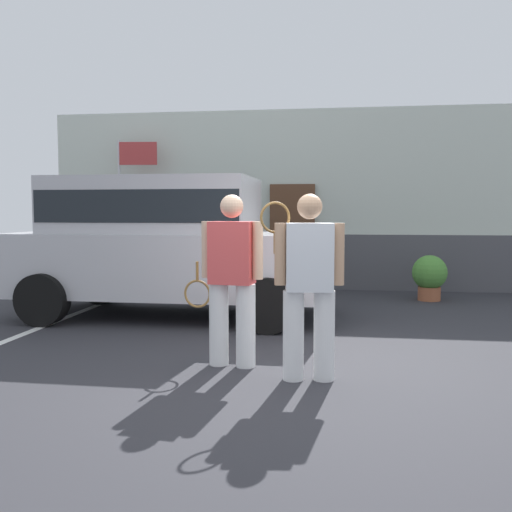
{
  "coord_description": "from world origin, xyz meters",
  "views": [
    {
      "loc": [
        0.45,
        -5.26,
        1.56
      ],
      "look_at": [
        -0.47,
        1.2,
        1.05
      ],
      "focal_mm": 40.09,
      "sensor_mm": 36.0,
      "label": 1
    }
  ],
  "objects_px": {
    "tennis_player_man": "(232,278)",
    "potted_plant_by_porch": "(430,275)",
    "flag_pole": "(129,186)",
    "tennis_player_woman": "(309,284)",
    "parked_suv": "(165,240)"
  },
  "relations": [
    {
      "from": "potted_plant_by_porch",
      "to": "flag_pole",
      "type": "bearing_deg",
      "value": 172.51
    },
    {
      "from": "parked_suv",
      "to": "flag_pole",
      "type": "bearing_deg",
      "value": 120.34
    },
    {
      "from": "tennis_player_woman",
      "to": "potted_plant_by_porch",
      "type": "height_order",
      "value": "tennis_player_woman"
    },
    {
      "from": "tennis_player_woman",
      "to": "potted_plant_by_porch",
      "type": "distance_m",
      "value": 5.4
    },
    {
      "from": "parked_suv",
      "to": "tennis_player_woman",
      "type": "bearing_deg",
      "value": -51.54
    },
    {
      "from": "parked_suv",
      "to": "potted_plant_by_porch",
      "type": "xyz_separation_m",
      "value": [
        4.13,
        2.12,
        -0.7
      ]
    },
    {
      "from": "potted_plant_by_porch",
      "to": "tennis_player_man",
      "type": "bearing_deg",
      "value": -119.64
    },
    {
      "from": "parked_suv",
      "to": "tennis_player_woman",
      "type": "xyz_separation_m",
      "value": [
        2.26,
        -2.93,
        -0.25
      ]
    },
    {
      "from": "tennis_player_man",
      "to": "potted_plant_by_porch",
      "type": "relative_size",
      "value": 2.17
    },
    {
      "from": "tennis_player_man",
      "to": "flag_pole",
      "type": "height_order",
      "value": "flag_pole"
    },
    {
      "from": "potted_plant_by_porch",
      "to": "flag_pole",
      "type": "distance_m",
      "value": 6.03
    },
    {
      "from": "parked_suv",
      "to": "tennis_player_man",
      "type": "distance_m",
      "value": 2.95
    },
    {
      "from": "tennis_player_man",
      "to": "parked_suv",
      "type": "bearing_deg",
      "value": -52.31
    },
    {
      "from": "potted_plant_by_porch",
      "to": "tennis_player_woman",
      "type": "bearing_deg",
      "value": -110.27
    },
    {
      "from": "parked_suv",
      "to": "flag_pole",
      "type": "relative_size",
      "value": 1.55
    }
  ]
}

